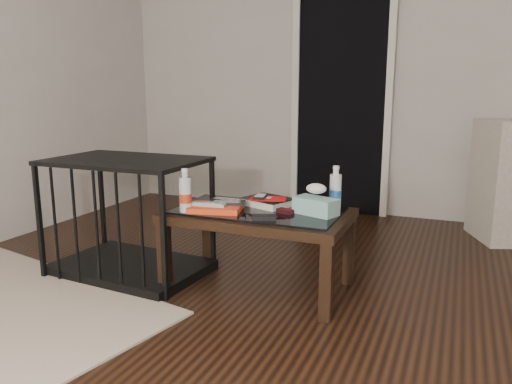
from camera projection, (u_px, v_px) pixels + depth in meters
ground at (297, 339)px, 2.27m from camera, size 5.00×5.00×0.00m
doorway at (341, 100)px, 4.45m from camera, size 0.90×0.08×2.07m
coffee_table at (259, 221)px, 2.79m from camera, size 1.00×0.60×0.46m
pet_crate at (130, 236)px, 3.06m from camera, size 0.95×0.67×0.71m
magazines at (216, 208)px, 2.75m from camera, size 0.32×0.27×0.03m
remote_silver at (208, 204)px, 2.73m from camera, size 0.20×0.07×0.02m
remote_black_front at (227, 203)px, 2.75m from camera, size 0.21×0.10×0.02m
remote_black_back at (228, 200)px, 2.81m from camera, size 0.20×0.05×0.02m
textbook at (268, 202)px, 2.86m from camera, size 0.30×0.27×0.05m
dvd_mailers at (267, 198)px, 2.84m from camera, size 0.21×0.16×0.01m
ipod at (260, 196)px, 2.83m from camera, size 0.08×0.11×0.02m
flip_phone at (285, 211)px, 2.69m from camera, size 0.10×0.08×0.02m
wallet at (264, 217)px, 2.56m from camera, size 0.14×0.10×0.02m
water_bottle_left at (185, 190)px, 2.70m from camera, size 0.08×0.08×0.24m
water_bottle_right at (335, 187)px, 2.80m from camera, size 0.08×0.08×0.24m
tissue_box at (316, 206)px, 2.66m from camera, size 0.26×0.19×0.09m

